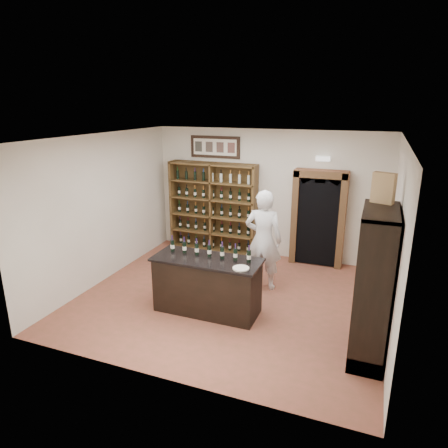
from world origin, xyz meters
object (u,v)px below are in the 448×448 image
Objects in this scene: counter_bottle_0 at (172,246)px; wine_crate at (384,188)px; tasting_counter at (207,285)px; wine_shelf at (213,207)px; side_cabinet at (373,308)px; shopkeeper at (263,240)px.

wine_crate reaches higher than counter_bottle_0.
wine_crate is (2.68, 0.10, 1.92)m from tasting_counter.
wine_crate is at bearing -36.86° from wine_shelf.
side_cabinet is at bearing -62.73° from wine_crate.
wine_shelf is 2.85m from counter_bottle_0.
wine_crate is (-0.05, 0.40, 1.66)m from side_cabinet.
wine_shelf is at bearing 97.66° from counter_bottle_0.
wine_shelf is at bearing 110.56° from tasting_counter.
shopkeeper reaches higher than counter_bottle_0.
wine_crate is at bearing -0.14° from counter_bottle_0.
tasting_counter is at bearing 60.08° from shopkeeper.
tasting_counter is at bearing 173.72° from side_cabinet.
wine_shelf is at bearing 163.94° from wine_crate.
counter_bottle_0 is at bearing -159.34° from wine_crate.
tasting_counter is at bearing -8.56° from counter_bottle_0.
side_cabinet is 1.10× the size of shopkeeper.
counter_bottle_0 is 3.64m from wine_crate.
wine_crate is (3.78, -2.83, 1.32)m from wine_shelf.
shopkeeper is (1.36, 1.18, -0.11)m from counter_bottle_0.
side_cabinet is (3.44, -0.41, -0.35)m from counter_bottle_0.
side_cabinet is 2.63m from shopkeeper.
wine_shelf is 1.00× the size of side_cabinet.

